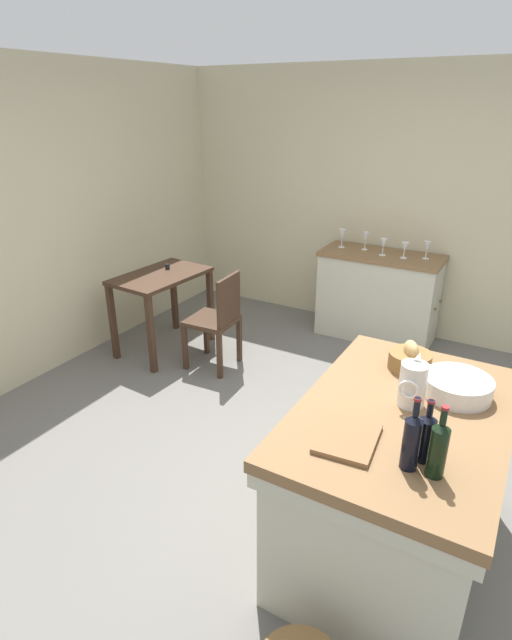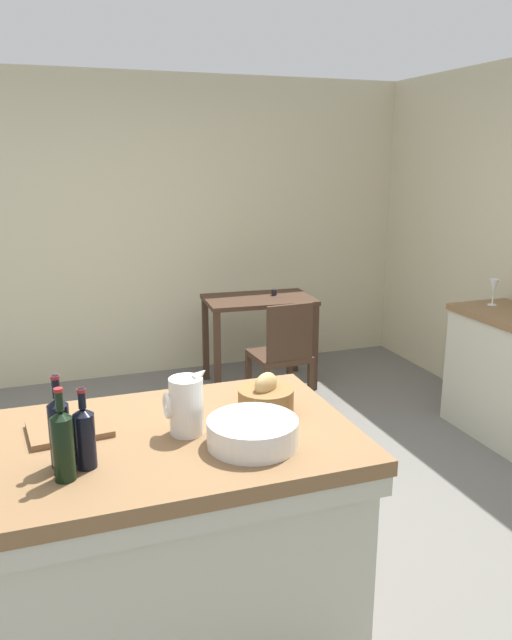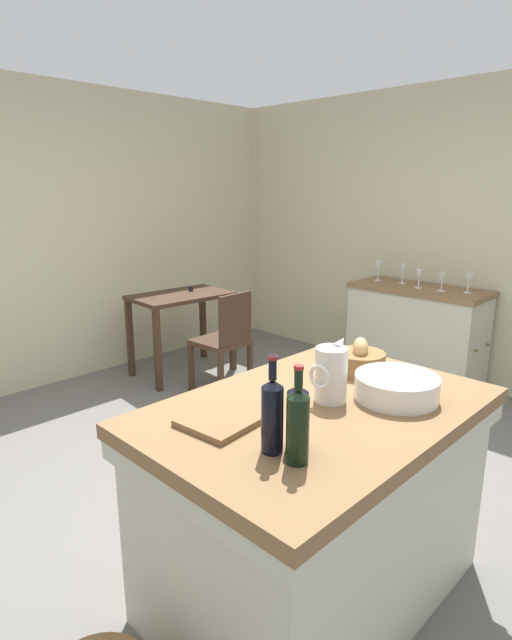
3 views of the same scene
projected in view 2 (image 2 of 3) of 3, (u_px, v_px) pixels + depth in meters
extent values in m
plane|color=#66635E|center=(212.00, 524.00, 3.33)|extent=(6.76, 6.76, 0.00)
cube|color=beige|center=(129.00, 230.00, 5.37)|extent=(5.32, 0.12, 2.60)
cube|color=brown|center=(171.00, 441.00, 2.37)|extent=(1.41, 0.95, 0.06)
cube|color=#BCBAA3|center=(172.00, 458.00, 2.39)|extent=(1.39, 0.93, 0.08)
cube|color=#BCBAA3|center=(175.00, 542.00, 2.49)|extent=(1.33, 0.87, 0.83)
cube|color=#3D281C|center=(259.00, 300.00, 5.19)|extent=(0.94, 0.62, 0.04)
cube|color=#3D281C|center=(217.00, 356.00, 4.95)|extent=(0.05, 0.05, 0.73)
cube|color=#3D281C|center=(314.00, 348.00, 5.17)|extent=(0.05, 0.05, 0.73)
cube|color=#3D281C|center=(206.00, 339.00, 5.41)|extent=(0.05, 0.05, 0.73)
cube|color=#3D281C|center=(295.00, 332.00, 5.62)|extent=(0.05, 0.05, 0.73)
cylinder|color=black|center=(274.00, 292.00, 5.26)|extent=(0.04, 0.04, 0.05)
cube|color=#3D281C|center=(279.00, 356.00, 4.70)|extent=(0.42, 0.42, 0.04)
cube|color=#3D281C|center=(290.00, 333.00, 4.48)|extent=(0.36, 0.05, 0.42)
cube|color=#3D281C|center=(290.00, 374.00, 4.99)|extent=(0.04, 0.04, 0.42)
cube|color=#3D281C|center=(248.00, 380.00, 4.86)|extent=(0.04, 0.04, 0.42)
cube|color=#3D281C|center=(310.00, 389.00, 4.67)|extent=(0.04, 0.04, 0.42)
cube|color=#3D281C|center=(267.00, 396.00, 4.53)|extent=(0.04, 0.04, 0.42)
cylinder|color=silver|center=(186.00, 406.00, 2.35)|extent=(0.13, 0.13, 0.22)
cone|color=silver|center=(201.00, 374.00, 2.34)|extent=(0.07, 0.04, 0.06)
torus|color=silver|center=(167.00, 406.00, 2.32)|extent=(0.02, 0.10, 0.10)
cylinder|color=silver|center=(253.00, 432.00, 2.27)|extent=(0.34, 0.34, 0.10)
cylinder|color=brown|center=(266.00, 400.00, 2.57)|extent=(0.23, 0.23, 0.10)
ellipsoid|color=tan|center=(266.00, 384.00, 2.55)|extent=(0.14, 0.13, 0.10)
cube|color=brown|center=(69.00, 429.00, 2.38)|extent=(0.33, 0.27, 0.02)
cylinder|color=black|center=(85.00, 441.00, 2.09)|extent=(0.07, 0.07, 0.19)
cone|color=black|center=(83.00, 411.00, 2.06)|extent=(0.07, 0.07, 0.02)
cylinder|color=black|center=(82.00, 398.00, 2.05)|extent=(0.03, 0.03, 0.07)
cylinder|color=maroon|center=(81.00, 390.00, 2.04)|extent=(0.03, 0.03, 0.01)
cylinder|color=black|center=(60.00, 436.00, 2.10)|extent=(0.07, 0.07, 0.22)
cone|color=black|center=(57.00, 402.00, 2.07)|extent=(0.07, 0.07, 0.03)
cylinder|color=black|center=(56.00, 387.00, 2.05)|extent=(0.03, 0.03, 0.08)
cylinder|color=maroon|center=(55.00, 377.00, 2.04)|extent=(0.03, 0.03, 0.01)
cylinder|color=black|center=(63.00, 449.00, 2.01)|extent=(0.07, 0.07, 0.22)
cone|color=black|center=(60.00, 414.00, 1.98)|extent=(0.07, 0.07, 0.03)
cylinder|color=black|center=(59.00, 400.00, 1.96)|extent=(0.03, 0.03, 0.08)
cylinder|color=maroon|center=(58.00, 390.00, 1.96)|extent=(0.03, 0.03, 0.01)
cylinder|color=white|center=(492.00, 305.00, 4.42)|extent=(0.06, 0.06, 0.00)
cylinder|color=white|center=(493.00, 299.00, 4.41)|extent=(0.01, 0.01, 0.07)
cone|color=white|center=(494.00, 287.00, 4.39)|extent=(0.07, 0.07, 0.11)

